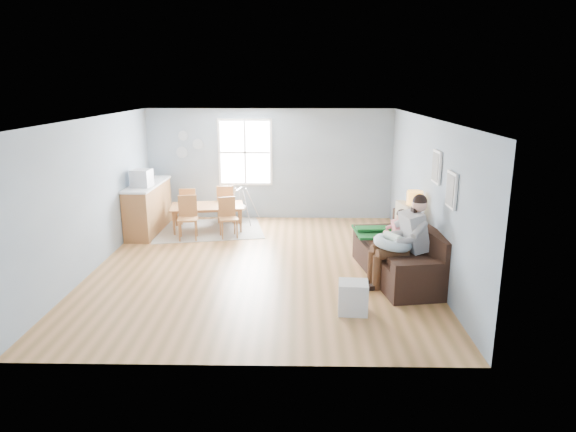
{
  "coord_description": "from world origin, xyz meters",
  "views": [
    {
      "loc": [
        0.69,
        -9.0,
        3.28
      ],
      "look_at": [
        0.52,
        -0.19,
        1.0
      ],
      "focal_mm": 32.0,
      "sensor_mm": 36.0,
      "label": 1
    }
  ],
  "objects_px": {
    "sofa": "(403,259)",
    "father": "(403,238)",
    "chair_nw": "(188,204)",
    "dining_table": "(208,218)",
    "counter": "(148,207)",
    "chair_se": "(228,215)",
    "baby_swing": "(239,207)",
    "toddler": "(395,230)",
    "chair_sw": "(188,215)",
    "floor_lamp": "(414,204)",
    "monitor": "(141,178)",
    "storage_cube": "(352,297)",
    "chair_ne": "(225,201)"
  },
  "relations": [
    {
      "from": "storage_cube",
      "to": "chair_ne",
      "type": "bearing_deg",
      "value": 117.07
    },
    {
      "from": "chair_sw",
      "to": "counter",
      "type": "distance_m",
      "value": 1.15
    },
    {
      "from": "chair_nw",
      "to": "counter",
      "type": "distance_m",
      "value": 1.0
    },
    {
      "from": "dining_table",
      "to": "counter",
      "type": "bearing_deg",
      "value": 176.23
    },
    {
      "from": "chair_se",
      "to": "baby_swing",
      "type": "bearing_deg",
      "value": 84.86
    },
    {
      "from": "floor_lamp",
      "to": "storage_cube",
      "type": "xyz_separation_m",
      "value": [
        -1.3,
        -2.07,
        -0.92
      ]
    },
    {
      "from": "chair_nw",
      "to": "father",
      "type": "bearing_deg",
      "value": -40.66
    },
    {
      "from": "toddler",
      "to": "counter",
      "type": "height_order",
      "value": "toddler"
    },
    {
      "from": "toddler",
      "to": "chair_se",
      "type": "relative_size",
      "value": 1.04
    },
    {
      "from": "storage_cube",
      "to": "counter",
      "type": "relative_size",
      "value": 0.24
    },
    {
      "from": "chair_sw",
      "to": "counter",
      "type": "relative_size",
      "value": 0.47
    },
    {
      "from": "floor_lamp",
      "to": "monitor",
      "type": "xyz_separation_m",
      "value": [
        -5.49,
        1.77,
        0.14
      ]
    },
    {
      "from": "sofa",
      "to": "chair_sw",
      "type": "height_order",
      "value": "sofa"
    },
    {
      "from": "floor_lamp",
      "to": "chair_sw",
      "type": "distance_m",
      "value": 4.81
    },
    {
      "from": "chair_nw",
      "to": "chair_sw",
      "type": "bearing_deg",
      "value": -78.65
    },
    {
      "from": "sofa",
      "to": "father",
      "type": "height_order",
      "value": "father"
    },
    {
      "from": "storage_cube",
      "to": "chair_se",
      "type": "height_order",
      "value": "chair_se"
    },
    {
      "from": "toddler",
      "to": "storage_cube",
      "type": "height_order",
      "value": "toddler"
    },
    {
      "from": "sofa",
      "to": "chair_se",
      "type": "relative_size",
      "value": 2.83
    },
    {
      "from": "dining_table",
      "to": "counter",
      "type": "height_order",
      "value": "counter"
    },
    {
      "from": "toddler",
      "to": "floor_lamp",
      "type": "relative_size",
      "value": 0.65
    },
    {
      "from": "toddler",
      "to": "storage_cube",
      "type": "distance_m",
      "value": 1.97
    },
    {
      "from": "floor_lamp",
      "to": "monitor",
      "type": "relative_size",
      "value": 3.21
    },
    {
      "from": "chair_se",
      "to": "chair_nw",
      "type": "distance_m",
      "value": 1.48
    },
    {
      "from": "chair_nw",
      "to": "counter",
      "type": "height_order",
      "value": "counter"
    },
    {
      "from": "storage_cube",
      "to": "chair_sw",
      "type": "bearing_deg",
      "value": 130.9
    },
    {
      "from": "toddler",
      "to": "chair_nw",
      "type": "height_order",
      "value": "toddler"
    },
    {
      "from": "sofa",
      "to": "baby_swing",
      "type": "relative_size",
      "value": 2.61
    },
    {
      "from": "chair_nw",
      "to": "dining_table",
      "type": "bearing_deg",
      "value": -42.79
    },
    {
      "from": "chair_sw",
      "to": "chair_ne",
      "type": "height_order",
      "value": "chair_sw"
    },
    {
      "from": "chair_se",
      "to": "chair_ne",
      "type": "distance_m",
      "value": 1.2
    },
    {
      "from": "counter",
      "to": "chair_se",
      "type": "bearing_deg",
      "value": -11.75
    },
    {
      "from": "toddler",
      "to": "dining_table",
      "type": "xyz_separation_m",
      "value": [
        -3.77,
        2.68,
        -0.5
      ]
    },
    {
      "from": "storage_cube",
      "to": "counter",
      "type": "height_order",
      "value": "counter"
    },
    {
      "from": "sofa",
      "to": "chair_ne",
      "type": "height_order",
      "value": "sofa"
    },
    {
      "from": "father",
      "to": "floor_lamp",
      "type": "height_order",
      "value": "father"
    },
    {
      "from": "storage_cube",
      "to": "counter",
      "type": "xyz_separation_m",
      "value": [
        -4.2,
        4.22,
        0.33
      ]
    },
    {
      "from": "chair_ne",
      "to": "counter",
      "type": "xyz_separation_m",
      "value": [
        -1.64,
        -0.79,
        0.04
      ]
    },
    {
      "from": "dining_table",
      "to": "monitor",
      "type": "relative_size",
      "value": 3.74
    },
    {
      "from": "toddler",
      "to": "chair_sw",
      "type": "relative_size",
      "value": 0.97
    },
    {
      "from": "chair_nw",
      "to": "counter",
      "type": "bearing_deg",
      "value": -140.88
    },
    {
      "from": "dining_table",
      "to": "chair_nw",
      "type": "bearing_deg",
      "value": 128.08
    },
    {
      "from": "floor_lamp",
      "to": "chair_se",
      "type": "xyz_separation_m",
      "value": [
        -3.64,
        1.76,
        -0.67
      ]
    },
    {
      "from": "dining_table",
      "to": "chair_nw",
      "type": "height_order",
      "value": "chair_nw"
    },
    {
      "from": "storage_cube",
      "to": "baby_swing",
      "type": "bearing_deg",
      "value": 113.62
    },
    {
      "from": "sofa",
      "to": "dining_table",
      "type": "height_order",
      "value": "sofa"
    },
    {
      "from": "father",
      "to": "baby_swing",
      "type": "height_order",
      "value": "father"
    },
    {
      "from": "chair_sw",
      "to": "chair_se",
      "type": "distance_m",
      "value": 0.86
    },
    {
      "from": "sofa",
      "to": "father",
      "type": "bearing_deg",
      "value": -103.74
    },
    {
      "from": "baby_swing",
      "to": "toddler",
      "type": "bearing_deg",
      "value": -47.67
    }
  ]
}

